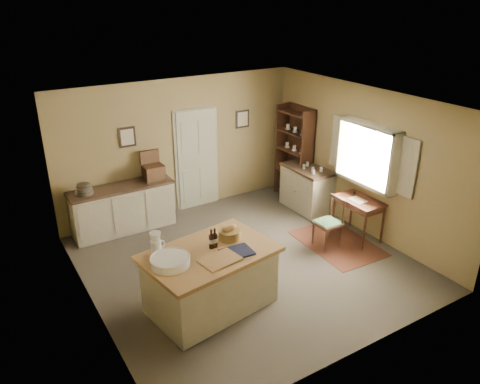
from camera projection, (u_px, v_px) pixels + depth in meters
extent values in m
plane|color=brown|center=(247.00, 263.00, 7.86)|extent=(5.00, 5.00, 0.00)
cube|color=olive|center=(180.00, 147.00, 9.27)|extent=(5.00, 0.10, 2.70)
cube|color=olive|center=(363.00, 262.00, 5.37)|extent=(5.00, 0.10, 2.70)
cube|color=olive|center=(86.00, 228.00, 6.12)|extent=(0.10, 5.00, 2.70)
cube|color=olive|center=(363.00, 161.00, 8.52)|extent=(0.10, 5.00, 2.70)
plane|color=silver|center=(248.00, 104.00, 6.78)|extent=(5.00, 5.00, 0.00)
cube|color=#B2B496|center=(197.00, 158.00, 9.54)|extent=(0.97, 0.06, 2.11)
cube|color=black|center=(127.00, 137.00, 8.61)|extent=(0.32, 0.02, 0.38)
cube|color=beige|center=(127.00, 137.00, 8.60)|extent=(0.24, 0.01, 0.30)
cube|color=black|center=(242.00, 119.00, 9.80)|extent=(0.32, 0.02, 0.38)
cube|color=beige|center=(243.00, 119.00, 9.80)|extent=(0.24, 0.01, 0.30)
cube|color=#BEB89B|center=(364.00, 182.00, 8.43)|extent=(0.25, 1.32, 0.06)
cube|color=#BEB89B|center=(370.00, 125.00, 8.01)|extent=(0.25, 1.32, 0.06)
cube|color=white|center=(372.00, 153.00, 8.28)|extent=(0.01, 1.20, 1.00)
cube|color=#BEB89B|center=(408.00, 168.00, 7.62)|extent=(0.04, 0.35, 1.00)
cube|color=#BEB89B|center=(339.00, 142.00, 8.90)|extent=(0.04, 0.35, 1.00)
cube|color=#BEB89B|center=(210.00, 281.00, 6.63)|extent=(1.80, 1.28, 0.85)
cube|color=olive|center=(210.00, 253.00, 6.45)|extent=(1.94, 1.42, 0.06)
cylinder|color=white|center=(170.00, 261.00, 6.10)|extent=(0.52, 0.52, 0.11)
cube|color=olive|center=(220.00, 260.00, 6.20)|extent=(0.57, 0.44, 0.03)
cube|color=black|center=(237.00, 252.00, 6.40)|extent=(0.44, 0.36, 0.02)
cylinder|color=olive|center=(229.00, 235.00, 6.73)|extent=(0.31, 0.31, 0.14)
cylinder|color=black|center=(211.00, 239.00, 6.47)|extent=(0.07, 0.07, 0.29)
cylinder|color=black|center=(215.00, 238.00, 6.49)|extent=(0.07, 0.07, 0.29)
cube|color=#BEB89B|center=(123.00, 210.00, 8.76)|extent=(1.88, 0.52, 0.85)
cube|color=#332319|center=(121.00, 188.00, 8.58)|extent=(1.92, 0.55, 0.05)
cube|color=#432A18|center=(154.00, 173.00, 8.83)|extent=(0.38, 0.28, 0.28)
cylinder|color=#59544F|center=(84.00, 189.00, 8.22)|extent=(0.32, 0.32, 0.18)
cube|color=#4B2411|center=(337.00, 243.00, 8.46)|extent=(1.17, 1.65, 0.01)
cube|color=#3B1D13|center=(360.00, 200.00, 8.37)|extent=(0.53, 0.86, 0.03)
cube|color=#3B1D13|center=(359.00, 204.00, 8.40)|extent=(0.47, 0.80, 0.10)
cube|color=silver|center=(358.00, 200.00, 8.34)|extent=(0.22, 0.30, 0.01)
cylinder|color=black|center=(354.00, 193.00, 8.59)|extent=(0.05, 0.05, 0.05)
cylinder|color=#3B1D13|center=(364.00, 231.00, 8.12)|extent=(0.04, 0.04, 0.72)
cylinder|color=#3B1D13|center=(382.00, 225.00, 8.33)|extent=(0.04, 0.04, 0.72)
cylinder|color=#3B1D13|center=(334.00, 214.00, 8.73)|extent=(0.04, 0.04, 0.72)
cylinder|color=#3B1D13|center=(351.00, 209.00, 8.94)|extent=(0.04, 0.04, 0.72)
cube|color=#BEB89B|center=(307.00, 189.00, 9.65)|extent=(0.59, 1.07, 0.85)
cube|color=#332319|center=(308.00, 169.00, 9.47)|extent=(0.62, 1.11, 0.05)
cylinder|color=silver|center=(312.00, 168.00, 9.30)|extent=(0.26, 0.26, 0.09)
cube|color=black|center=(307.00, 159.00, 9.61)|extent=(0.34, 0.04, 2.02)
cube|color=black|center=(282.00, 148.00, 10.29)|extent=(0.34, 0.04, 2.02)
cube|color=black|center=(300.00, 152.00, 10.03)|extent=(0.02, 0.91, 2.02)
cube|color=black|center=(292.00, 194.00, 10.33)|extent=(0.34, 0.87, 0.03)
cube|color=black|center=(293.00, 173.00, 10.13)|extent=(0.34, 0.87, 0.03)
cube|color=black|center=(294.00, 151.00, 9.93)|extent=(0.34, 0.87, 0.03)
cube|color=black|center=(295.00, 133.00, 9.77)|extent=(0.34, 0.87, 0.03)
cube|color=black|center=(296.00, 114.00, 9.61)|extent=(0.34, 0.87, 0.03)
cylinder|color=white|center=(294.00, 148.00, 9.90)|extent=(0.12, 0.12, 0.11)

